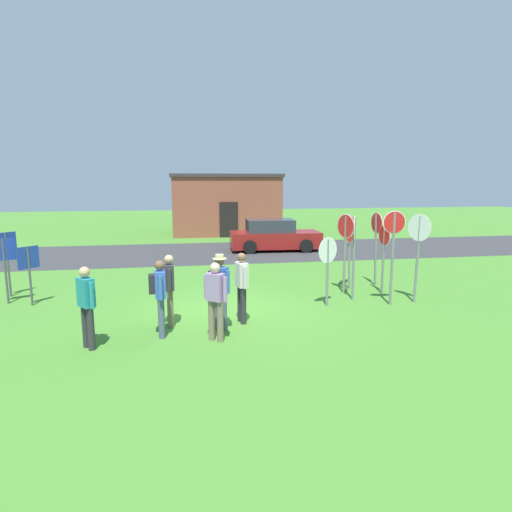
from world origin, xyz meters
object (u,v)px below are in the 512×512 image
(stop_sign_leaning_left, at_px, (418,242))
(stop_sign_rear_right, at_px, (376,236))
(person_on_left, at_px, (87,303))
(info_panel_leftmost, at_px, (7,252))
(stop_sign_rear_left, at_px, (354,244))
(stop_sign_far_back, at_px, (350,238))
(person_with_sunhat, at_px, (169,285))
(person_in_teal, at_px, (216,297))
(info_panel_rightmost, at_px, (29,265))
(stop_sign_leaning_right, at_px, (345,240))
(info_panel_middle, at_px, (4,259))
(stop_sign_nearest, at_px, (384,248))
(parked_car_on_street, at_px, (274,236))
(person_near_signs, at_px, (159,293))
(stop_sign_tallest, at_px, (393,243))
(person_holding_notes, at_px, (242,284))
(stop_sign_center_cluster, at_px, (328,260))
(person_in_dark_shirt, at_px, (219,287))

(stop_sign_leaning_left, distance_m, stop_sign_rear_right, 2.08)
(person_on_left, xyz_separation_m, info_panel_leftmost, (-3.08, 4.62, 0.36))
(stop_sign_rear_left, xyz_separation_m, stop_sign_far_back, (0.37, 1.24, -0.02))
(person_with_sunhat, distance_m, person_in_teal, 1.50)
(info_panel_rightmost, bearing_deg, stop_sign_leaning_right, -1.18)
(info_panel_middle, relative_size, info_panel_rightmost, 1.11)
(stop_sign_leaning_right, bearing_deg, stop_sign_far_back, 55.20)
(stop_sign_nearest, xyz_separation_m, info_panel_rightmost, (-9.98, 0.41, -0.27))
(person_in_teal, xyz_separation_m, info_panel_leftmost, (-5.65, 4.62, 0.36))
(parked_car_on_street, relative_size, person_near_signs, 2.59)
(parked_car_on_street, relative_size, stop_sign_leaning_right, 1.83)
(stop_sign_leaning_right, relative_size, person_near_signs, 1.42)
(parked_car_on_street, xyz_separation_m, person_with_sunhat, (-4.76, -10.55, 0.29))
(info_panel_middle, bearing_deg, parked_car_on_street, 40.45)
(stop_sign_nearest, bearing_deg, person_with_sunhat, -162.45)
(stop_sign_tallest, bearing_deg, stop_sign_nearest, 74.56)
(person_holding_notes, bearing_deg, stop_sign_rear_right, 32.24)
(person_in_teal, bearing_deg, parked_car_on_street, 72.11)
(person_with_sunhat, distance_m, info_panel_rightmost, 4.43)
(stop_sign_far_back, distance_m, info_panel_leftmost, 10.16)
(stop_sign_rear_right, distance_m, stop_sign_center_cluster, 3.05)
(stop_sign_tallest, xyz_separation_m, person_in_teal, (-4.93, -1.91, -0.75))
(stop_sign_leaning_right, height_order, person_on_left, stop_sign_leaning_right)
(stop_sign_far_back, xyz_separation_m, person_on_left, (-7.04, -3.82, -0.64))
(stop_sign_leaning_left, xyz_separation_m, person_with_sunhat, (-6.74, -0.92, -0.70))
(parked_car_on_street, bearing_deg, person_on_left, -118.50)
(stop_sign_leaning_left, distance_m, stop_sign_tallest, 0.84)
(parked_car_on_street, distance_m, person_near_signs, 12.28)
(stop_sign_tallest, bearing_deg, parked_car_on_street, 96.72)
(stop_sign_rear_left, bearing_deg, stop_sign_far_back, 73.45)
(parked_car_on_street, relative_size, stop_sign_rear_left, 1.83)
(stop_sign_rear_right, bearing_deg, person_in_teal, -143.08)
(stop_sign_tallest, xyz_separation_m, person_near_signs, (-6.09, -1.46, -0.72))
(person_in_teal, relative_size, person_in_dark_shirt, 0.97)
(info_panel_leftmost, bearing_deg, stop_sign_leaning_left, -12.69)
(stop_sign_leaning_right, bearing_deg, info_panel_middle, 177.01)
(stop_sign_tallest, height_order, info_panel_middle, stop_sign_tallest)
(stop_sign_center_cluster, distance_m, info_panel_rightmost, 8.02)
(stop_sign_leaning_right, bearing_deg, stop_sign_rear_right, 30.06)
(person_holding_notes, xyz_separation_m, info_panel_leftmost, (-6.36, 3.52, 0.36))
(stop_sign_far_back, xyz_separation_m, person_with_sunhat, (-5.46, -2.69, -0.61))
(stop_sign_rear_right, height_order, stop_sign_tallest, stop_sign_tallest)
(stop_sign_leaning_left, bearing_deg, person_in_dark_shirt, -166.20)
(stop_sign_leaning_left, distance_m, person_holding_notes, 5.18)
(stop_sign_rear_left, bearing_deg, person_on_left, -158.85)
(stop_sign_tallest, bearing_deg, person_near_signs, -166.54)
(info_panel_middle, bearing_deg, info_panel_rightmost, -23.98)
(stop_sign_tallest, bearing_deg, stop_sign_leaning_left, 10.30)
(person_near_signs, xyz_separation_m, info_panel_leftmost, (-4.48, 4.17, 0.33))
(stop_sign_nearest, height_order, stop_sign_leaning_right, stop_sign_leaning_right)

